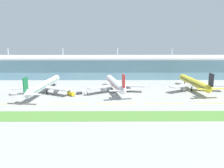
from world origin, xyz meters
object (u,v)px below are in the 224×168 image
object	(u,v)px
airliner_near	(43,86)
fuel_truck	(71,93)
pushback_tug	(79,93)
airliner_middle	(116,84)
baggage_cart	(86,94)
airliner_far	(195,83)

from	to	relation	value
airliner_near	fuel_truck	size ratio (longest dim) A/B	9.66
airliner_near	fuel_truck	world-z (taller)	airliner_near
pushback_tug	fuel_truck	distance (m)	7.31
airliner_near	pushback_tug	bearing A→B (deg)	-5.63
airliner_near	airliner_middle	distance (m)	58.19
pushback_tug	baggage_cart	bearing A→B (deg)	-25.15
pushback_tug	airliner_middle	bearing A→B (deg)	16.58
airliner_near	airliner_far	world-z (taller)	same
airliner_far	fuel_truck	bearing A→B (deg)	-171.04
baggage_cart	airliner_near	bearing A→B (deg)	171.00
airliner_far	baggage_cart	distance (m)	91.67
airliner_near	airliner_middle	world-z (taller)	same
fuel_truck	airliner_near	bearing A→B (deg)	163.34
fuel_truck	airliner_far	bearing A→B (deg)	8.96
pushback_tug	fuel_truck	world-z (taller)	fuel_truck
airliner_far	baggage_cart	size ratio (longest dim) A/B	14.99
airliner_middle	airliner_far	world-z (taller)	same
airliner_near	airliner_far	xyz separation A→B (m)	(124.73, 9.24, -0.01)
airliner_near	pushback_tug	world-z (taller)	airliner_near
airliner_near	fuel_truck	bearing A→B (deg)	-16.66
airliner_middle	airliner_far	bearing A→B (deg)	2.95
fuel_truck	baggage_cart	bearing A→B (deg)	6.80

